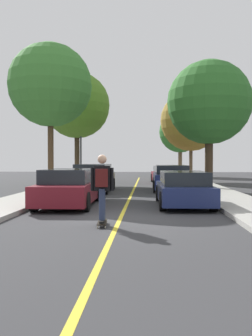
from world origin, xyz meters
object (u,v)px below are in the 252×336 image
object	(u,v)px
parked_car_right_nearest	(183,189)
street_tree_right_nearest	(209,103)
street_tree_left_near	(77,106)
parked_car_left_nearest	(69,187)
street_tree_left_nearest	(50,85)
street_tree_right_near	(191,121)
skateboarder	(102,184)
street_tree_right_far	(180,132)
fire_hydrant	(203,183)
parked_car_left_near	(94,178)
parked_car_right_near	(171,178)
streetlamp	(81,141)
skateboard	(102,222)
parked_car_right_far	(165,174)

from	to	relation	value
parked_car_right_nearest	street_tree_right_nearest	distance (m)	8.33
street_tree_left_near	parked_car_left_nearest	bearing A→B (deg)	-79.93
street_tree_left_nearest	street_tree_right_near	size ratio (longest dim) A/B	1.07
skateboarder	parked_car_right_nearest	bearing A→B (deg)	59.20
parked_car_right_nearest	skateboarder	world-z (taller)	skateboarder
street_tree_right_far	street_tree_right_near	bearing A→B (deg)	-90.00
parked_car_left_nearest	fire_hydrant	size ratio (longest dim) A/B	6.22
parked_car_left_near	street_tree_right_near	distance (m)	11.95
parked_car_left_nearest	street_tree_left_nearest	bearing A→B (deg)	112.37
parked_car_right_nearest	street_tree_right_near	distance (m)	15.63
street_tree_right_nearest	parked_car_left_nearest	bearing A→B (deg)	-131.26
street_tree_right_far	fire_hydrant	xyz separation A→B (m)	(-0.61, -18.82, -4.13)
street_tree_left_near	fire_hydrant	bearing A→B (deg)	-40.17
parked_car_left_nearest	parked_car_right_near	xyz separation A→B (m)	(4.14, 6.65, 0.02)
streetlamp	skateboarder	xyz separation A→B (m)	(3.45, -15.25, -1.90)
street_tree_left_nearest	street_tree_left_near	bearing A→B (deg)	90.00
street_tree_left_nearest	street_tree_right_nearest	size ratio (longest dim) A/B	1.06
parked_car_left_near	street_tree_right_near	xyz separation A→B (m)	(6.25, 9.35, 4.04)
parked_car_right_near	street_tree_left_nearest	xyz separation A→B (m)	(-6.25, -1.52, 4.79)
street_tree_right_near	parked_car_right_near	bearing A→B (deg)	-103.89
parked_car_left_near	street_tree_left_nearest	size ratio (longest dim) A/B	0.61
parked_car_left_nearest	street_tree_left_nearest	xyz separation A→B (m)	(-2.11, 5.13, 4.80)
parked_car_right_near	street_tree_left_nearest	distance (m)	8.02
street_tree_right_nearest	fire_hydrant	world-z (taller)	street_tree_right_nearest
skateboard	street_tree_right_near	bearing A→B (deg)	76.52
street_tree_right_nearest	parked_car_right_far	bearing A→B (deg)	110.11
street_tree_right_near	streetlamp	bearing A→B (deg)	-154.74
parked_car_right_near	street_tree_right_far	world-z (taller)	street_tree_right_far
fire_hydrant	streetlamp	size ratio (longest dim) A/B	0.14
street_tree_right_nearest	fire_hydrant	size ratio (longest dim) A/B	10.05
parked_car_right_nearest	skateboard	distance (m)	4.77
parked_car_left_near	parked_car_right_far	distance (m)	8.17
skateboarder	street_tree_right_nearest	bearing A→B (deg)	67.45
street_tree_left_nearest	street_tree_right_nearest	world-z (taller)	street_tree_left_nearest
parked_car_right_near	parked_car_right_far	size ratio (longest dim) A/B	1.00
parked_car_left_near	street_tree_left_near	xyz separation A→B (m)	(-2.11, 6.04, 4.78)
street_tree_right_nearest	skateboard	xyz separation A→B (m)	(-4.55, -10.92, -4.75)
parked_car_left_near	parked_car_right_nearest	xyz separation A→B (m)	(4.14, -5.58, -0.09)
fire_hydrant	streetlamp	xyz separation A→B (m)	(-7.39, 6.07, 2.47)
parked_car_right_far	street_tree_left_near	bearing A→B (deg)	-170.88
fire_hydrant	street_tree_left_nearest	bearing A→B (deg)	-178.44
fire_hydrant	skateboarder	xyz separation A→B (m)	(-3.94, -9.17, 0.57)
streetlamp	street_tree_left_nearest	bearing A→B (deg)	-93.28
street_tree_right_nearest	streetlamp	size ratio (longest dim) A/B	1.45
parked_car_right_near	street_tree_right_near	bearing A→B (deg)	76.11
skateboard	streetlamp	bearing A→B (deg)	102.76
street_tree_left_near	skateboarder	xyz separation A→B (m)	(3.81, -15.71, -4.44)
street_tree_right_near	street_tree_right_far	world-z (taller)	street_tree_right_near
fire_hydrant	parked_car_right_nearest	bearing A→B (deg)	-106.44
parked_car_right_near	streetlamp	xyz separation A→B (m)	(-5.89, 4.76, 2.27)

